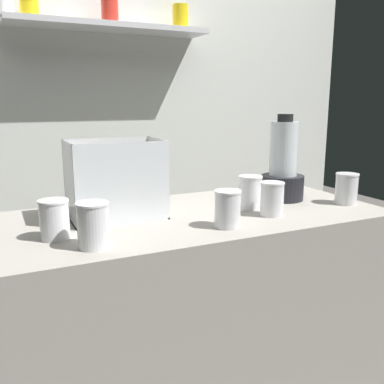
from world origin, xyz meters
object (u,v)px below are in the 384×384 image
at_px(blender_pitcher, 283,168).
at_px(juice_cup_carrot_middle, 227,212).
at_px(juice_cup_pomegranate_left, 93,228).
at_px(juice_cup_carrot_rightmost, 346,190).
at_px(juice_cup_orange_right, 250,194).
at_px(carrot_display_bin, 118,194).
at_px(juice_cup_mango_far_right, 272,201).
at_px(juice_cup_pomegranate_far_left, 55,222).

xyz_separation_m(blender_pitcher, juice_cup_carrot_middle, (-0.40, -0.25, -0.08)).
relative_size(blender_pitcher, juice_cup_carrot_middle, 2.88).
xyz_separation_m(juice_cup_pomegranate_left, juice_cup_carrot_rightmost, (1.01, 0.09, 0.00)).
distance_m(juice_cup_orange_right, juice_cup_carrot_rightmost, 0.39).
xyz_separation_m(carrot_display_bin, blender_pitcher, (0.69, -0.02, 0.05)).
bearing_deg(juice_cup_mango_far_right, juice_cup_pomegranate_far_left, 175.52).
xyz_separation_m(juice_cup_pomegranate_far_left, juice_cup_carrot_middle, (0.52, -0.11, -0.00)).
height_order(juice_cup_pomegranate_far_left, juice_cup_mango_far_right, juice_cup_mango_far_right).
distance_m(juice_cup_pomegranate_far_left, juice_cup_carrot_rightmost, 1.10).
bearing_deg(carrot_display_bin, juice_cup_carrot_middle, -43.18).
bearing_deg(blender_pitcher, juice_cup_carrot_rightmost, -43.89).
height_order(blender_pitcher, juice_cup_carrot_middle, blender_pitcher).
relative_size(juice_cup_orange_right, juice_cup_mango_far_right, 1.03).
height_order(juice_cup_mango_far_right, juice_cup_carrot_rightmost, same).
relative_size(juice_cup_pomegranate_left, juice_cup_orange_right, 1.03).
distance_m(blender_pitcher, juice_cup_carrot_middle, 0.48).
distance_m(juice_cup_pomegranate_far_left, juice_cup_pomegranate_left, 0.15).
bearing_deg(juice_cup_mango_far_right, juice_cup_orange_right, 95.99).
bearing_deg(juice_cup_mango_far_right, juice_cup_carrot_middle, -165.18).
bearing_deg(juice_cup_orange_right, juice_cup_mango_far_right, -84.01).
relative_size(blender_pitcher, juice_cup_orange_right, 2.80).
distance_m(carrot_display_bin, juice_cup_pomegranate_left, 0.31).
height_order(juice_cup_pomegranate_far_left, juice_cup_carrot_rightmost, juice_cup_carrot_rightmost).
xyz_separation_m(carrot_display_bin, juice_cup_carrot_middle, (0.28, -0.27, -0.03)).
distance_m(juice_cup_pomegranate_far_left, juice_cup_orange_right, 0.72).
bearing_deg(carrot_display_bin, juice_cup_pomegranate_left, -118.18).
distance_m(blender_pitcher, juice_cup_pomegranate_far_left, 0.93).
bearing_deg(juice_cup_orange_right, juice_cup_pomegranate_far_left, -174.97).
bearing_deg(juice_cup_pomegranate_left, juice_cup_carrot_middle, 1.38).
height_order(juice_cup_pomegranate_far_left, juice_cup_orange_right, juice_cup_orange_right).
bearing_deg(juice_cup_carrot_rightmost, juice_cup_mango_far_right, -176.89).
relative_size(carrot_display_bin, juice_cup_orange_right, 2.54).
xyz_separation_m(carrot_display_bin, juice_cup_pomegranate_left, (-0.15, -0.28, -0.03)).
relative_size(juice_cup_carrot_middle, juice_cup_orange_right, 0.97).
height_order(juice_cup_orange_right, juice_cup_mango_far_right, juice_cup_orange_right).
xyz_separation_m(blender_pitcher, juice_cup_pomegranate_left, (-0.83, -0.26, -0.07)).
xyz_separation_m(blender_pitcher, juice_cup_carrot_rightmost, (0.18, -0.17, -0.07)).
height_order(carrot_display_bin, juice_cup_mango_far_right, carrot_display_bin).
height_order(juice_cup_pomegranate_left, juice_cup_orange_right, juice_cup_pomegranate_left).
xyz_separation_m(carrot_display_bin, juice_cup_orange_right, (0.48, -0.09, -0.03)).
bearing_deg(juice_cup_carrot_middle, juice_cup_carrot_rightmost, 7.48).
bearing_deg(blender_pitcher, juice_cup_mango_far_right, -134.50).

